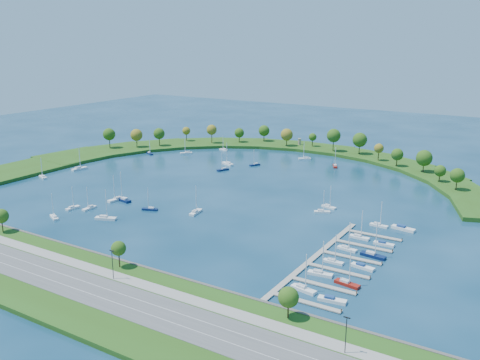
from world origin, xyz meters
The scene contains 38 objects.
ground centered at (0.00, 0.00, 0.00)m, with size 700.00×700.00×0.00m, color #072941.
south_shoreline centered at (0.03, -122.88, 1.00)m, with size 420.00×43.10×11.60m.
breakwater centered at (-46.33, 48.72, 0.99)m, with size 286.74×247.64×2.00m.
breakwater_trees centered at (-11.79, 86.71, 10.74)m, with size 239.20×88.37×15.75m.
harbor_tower centered at (-13.35, 118.20, 4.44)m, with size 2.60×2.60×4.76m.
dock_system centered at (85.30, -61.00, 0.35)m, with size 24.28×82.00×1.60m.
moored_boat_0 centered at (-35.78, -64.51, 0.88)m, with size 2.15×7.55×11.09m.
moored_boat_1 centered at (6.73, 84.23, 0.91)m, with size 8.18×6.42×12.12m.
moored_boat_2 centered at (-18.45, -71.15, 0.97)m, with size 9.80×6.11×13.97m.
moored_boat_3 centered at (-13.03, 52.16, 0.87)m, with size 5.19×7.18×10.45m.
moored_boat_4 centered at (-10.42, -50.67, 0.88)m, with size 7.64×4.51×10.86m.
moored_boat_5 centered at (-102.08, -38.33, 0.90)m, with size 8.28×4.81×11.75m.
moored_boat_6 centered at (-39.27, -82.06, 0.89)m, with size 7.85×5.26×11.29m.
moored_boat_7 centered at (31.68, 75.15, 0.92)m, with size 5.77×8.62×12.39m.
moored_boat_8 centered at (-34.54, -48.16, 0.94)m, with size 3.91×9.27×13.21m.
moored_boat_9 centered at (-92.01, 42.76, 0.87)m, with size 7.54×5.08×10.85m.
moored_boat_10 centered at (-55.26, 80.41, 0.87)m, with size 7.51×3.68×10.63m.
moored_boat_11 centered at (-23.18, 30.91, 0.89)m, with size 5.05×8.13×11.59m.
moored_boat_12 centered at (-28.82, 44.89, 0.98)m, with size 9.99×5.88×14.19m.
moored_boat_13 centered at (-99.15, -13.90, 0.98)m, with size 4.33×10.08×14.34m.
moored_boat_14 centered at (59.94, -11.77, 0.87)m, with size 7.43×5.22×10.76m.
moored_boat_15 centered at (59.86, -3.40, 0.88)m, with size 7.72×3.68×10.94m.
moored_boat_16 centered at (-71.09, 57.03, 0.91)m, with size 7.52×7.41×12.13m.
moored_boat_17 centered at (-42.84, -68.42, 0.88)m, with size 2.15×7.41×10.86m.
moored_boat_18 centered at (-31.15, -46.75, 0.99)m, with size 10.30×4.69×14.63m.
moored_boat_19 centered at (10.77, -43.33, 0.94)m, with size 3.95×9.28×13.22m.
docked_boat_0 centered at (85.51, -86.98, 0.93)m, with size 9.05×3.91×12.87m.
docked_boat_1 centered at (95.97, -88.89, 0.66)m, with size 9.05×3.61×1.80m.
docked_boat_2 centered at (85.51, -73.58, 0.93)m, with size 8.84×3.49×12.64m.
docked_boat_3 centered at (96.01, -75.89, 0.93)m, with size 8.94×3.77×12.74m.
docked_boat_4 centered at (85.53, -61.75, 0.88)m, with size 7.48×2.12×10.98m.
docked_boat_5 centered at (95.98, -60.57, 0.64)m, with size 8.83×3.62×1.75m.
docked_boat_6 centered at (85.53, -47.85, 0.89)m, with size 7.99×3.18×11.42m.
docked_boat_7 centered at (96.00, -49.05, 0.96)m, with size 9.60×3.69×13.76m.
docked_boat_8 centered at (85.52, -33.93, 0.90)m, with size 8.22×2.66×11.94m.
docked_boat_9 centered at (95.98, -35.67, 0.60)m, with size 8.05×2.37×1.63m.
docked_boat_10 centered at (87.93, -16.05, 0.89)m, with size 7.82×2.67×11.30m.
docked_boat_11 centered at (97.86, -14.64, 0.75)m, with size 10.28×4.29×2.03m.
Camera 1 is at (148.38, -227.69, 78.48)m, focal length 39.30 mm.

